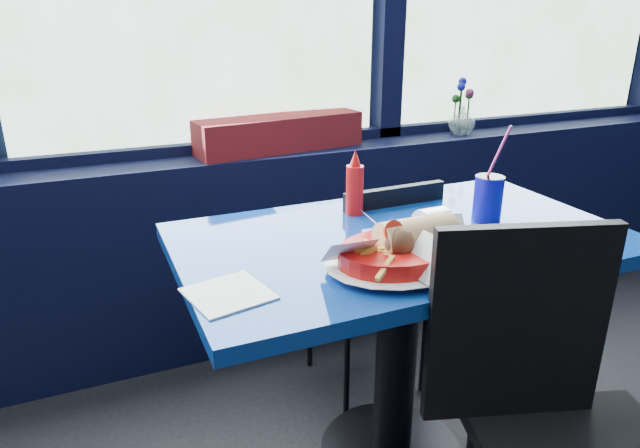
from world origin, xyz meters
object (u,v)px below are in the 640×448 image
at_px(chair_near_front, 559,414).
at_px(planter_box, 280,133).
at_px(food_basket, 401,251).
at_px(flower_vase, 462,117).
at_px(soda_cup, 488,197).
at_px(near_table, 399,295).
at_px(ketchup_bottle, 355,186).
at_px(chair_near_back, 376,275).

bearing_deg(chair_near_front, planter_box, 112.20).
bearing_deg(food_basket, chair_near_front, -37.77).
xyz_separation_m(chair_near_front, flower_vase, (0.72, 1.36, 0.35)).
xyz_separation_m(planter_box, soda_cup, (0.32, -0.87, -0.05)).
relative_size(near_table, chair_near_front, 1.31).
distance_m(flower_vase, ketchup_bottle, 1.05).
relative_size(food_basket, soda_cup, 1.42).
xyz_separation_m(chair_near_back, soda_cup, (0.17, -0.32, 0.35)).
relative_size(planter_box, ketchup_bottle, 3.44).
bearing_deg(food_basket, soda_cup, 48.52).
xyz_separation_m(planter_box, flower_vase, (0.84, -0.03, 0.01)).
xyz_separation_m(chair_near_back, food_basket, (-0.22, -0.51, 0.33)).
height_order(near_table, chair_near_back, chair_near_back).
xyz_separation_m(ketchup_bottle, soda_cup, (0.32, -0.20, -0.02)).
relative_size(chair_near_front, flower_vase, 3.75).
bearing_deg(flower_vase, chair_near_front, -117.85).
relative_size(near_table, food_basket, 3.07).
relative_size(planter_box, soda_cup, 2.40).
height_order(flower_vase, food_basket, flower_vase).
bearing_deg(flower_vase, near_table, -133.54).
bearing_deg(ketchup_bottle, near_table, -77.73).
distance_m(chair_near_front, planter_box, 1.44).
relative_size(chair_near_front, chair_near_back, 1.13).
bearing_deg(flower_vase, planter_box, 177.65).
xyz_separation_m(planter_box, ketchup_bottle, (-0.00, -0.67, -0.03)).
bearing_deg(flower_vase, ketchup_bottle, -143.02).
distance_m(chair_near_back, flower_vase, 0.95).
distance_m(ketchup_bottle, soda_cup, 0.38).
bearing_deg(chair_near_front, soda_cup, 86.39).
bearing_deg(chair_near_back, planter_box, -76.09).
xyz_separation_m(near_table, planter_box, (-0.04, 0.87, 0.30)).
height_order(food_basket, ketchup_bottle, ketchup_bottle).
relative_size(planter_box, flower_vase, 2.72).
height_order(planter_box, soda_cup, soda_cup).
distance_m(near_table, food_basket, 0.31).
bearing_deg(near_table, planter_box, 92.72).
height_order(planter_box, ketchup_bottle, ketchup_bottle).
bearing_deg(ketchup_bottle, planter_box, 89.73).
relative_size(flower_vase, soda_cup, 0.89).
distance_m(chair_near_front, food_basket, 0.48).
relative_size(chair_near_front, food_basket, 2.34).
bearing_deg(soda_cup, flower_vase, 58.18).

